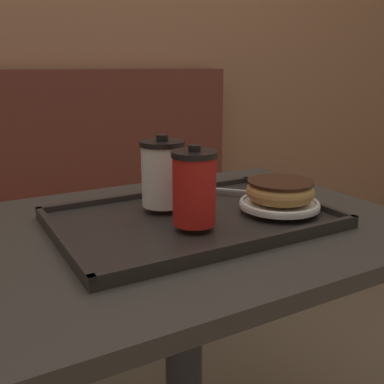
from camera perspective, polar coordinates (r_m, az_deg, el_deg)
The scene contains 9 objects.
wall_behind at distance 1.89m, azimuth -18.41°, elevation 20.68°, with size 8.00×0.05×2.40m.
booth_bench at distance 1.78m, azimuth -16.95°, elevation -8.03°, with size 1.62×0.44×1.00m.
cafe_table at distance 0.96m, azimuth -1.10°, elevation -13.19°, with size 0.88×0.66×0.71m.
serving_tray at distance 0.89m, azimuth 0.00°, elevation -3.53°, with size 0.53×0.36×0.02m.
coffee_cup_front at distance 0.80m, azimuth 0.29°, elevation 0.58°, with size 0.08×0.08×0.14m.
coffee_cup_rear at distance 0.91m, azimuth -3.73°, elevation 2.44°, with size 0.09×0.09×0.14m.
plate_with_chocolate_donut at distance 0.93m, azimuth 11.03°, elevation -1.45°, with size 0.16×0.16×0.01m.
donut_chocolate_glazed at distance 0.92m, azimuth 11.12°, elevation 0.20°, with size 0.14×0.14×0.04m.
spoon at distance 1.05m, azimuth 1.19°, elevation 0.69°, with size 0.12×0.13×0.01m.
Camera 1 is at (-0.40, -0.74, 1.01)m, focal length 42.00 mm.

